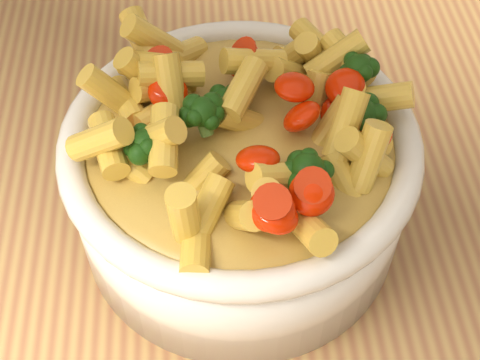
{
  "coord_description": "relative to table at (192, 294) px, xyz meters",
  "views": [
    {
      "loc": [
        0.02,
        -0.32,
        1.36
      ],
      "look_at": [
        0.05,
        0.01,
        0.96
      ],
      "focal_mm": 50.0,
      "sensor_mm": 36.0,
      "label": 1
    }
  ],
  "objects": [
    {
      "name": "table",
      "position": [
        0.0,
        0.0,
        0.0
      ],
      "size": [
        1.2,
        0.8,
        0.9
      ],
      "color": "#AB8249",
      "rests_on": "ground"
    },
    {
      "name": "pasta_salad",
      "position": [
        0.05,
        0.01,
        0.23
      ],
      "size": [
        0.21,
        0.21,
        0.05
      ],
      "color": "gold",
      "rests_on": "serving_bowl"
    },
    {
      "name": "serving_bowl",
      "position": [
        0.05,
        0.01,
        0.16
      ],
      "size": [
        0.26,
        0.26,
        0.11
      ],
      "color": "white",
      "rests_on": "table"
    }
  ]
}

